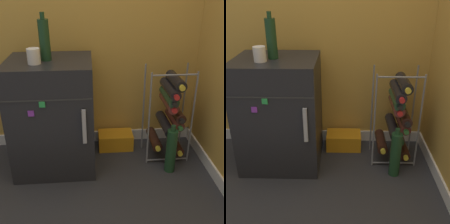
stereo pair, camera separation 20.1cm
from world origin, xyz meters
TOP-DOWN VIEW (x-y plane):
  - ground_plane at (0.00, 0.00)m, footprint 14.00×14.00m
  - mini_fridge at (-0.27, 0.38)m, footprint 0.55×0.51m
  - wine_rack at (0.57, 0.42)m, footprint 0.32×0.33m
  - soda_box at (0.18, 0.56)m, footprint 0.27×0.17m
  - fridge_top_cup at (-0.35, 0.30)m, footprint 0.08×0.08m
  - fridge_top_bottle at (-0.28, 0.38)m, footprint 0.07×0.07m
  - loose_bottle_floor at (0.54, 0.22)m, footprint 0.07×0.07m

SIDE VIEW (x-z plane):
  - ground_plane at x=0.00m, z-range 0.00..0.00m
  - soda_box at x=0.18m, z-range 0.00..0.13m
  - loose_bottle_floor at x=0.54m, z-range -0.02..0.35m
  - wine_rack at x=0.57m, z-range 0.01..0.71m
  - mini_fridge at x=-0.27m, z-range 0.00..0.79m
  - fridge_top_cup at x=-0.35m, z-range 0.79..0.88m
  - fridge_top_bottle at x=-0.28m, z-range 0.77..1.07m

